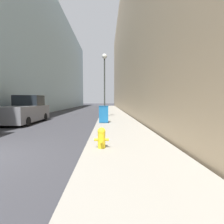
% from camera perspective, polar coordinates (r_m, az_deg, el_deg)
% --- Properties ---
extents(sidewalk_right, '(3.15, 60.00, 0.13)m').
position_cam_1_polar(sidewalk_right, '(23.03, 0.36, -0.38)').
color(sidewalk_right, gray).
rests_on(sidewalk_right, ground).
extents(building_left_glass, '(12.00, 60.00, 18.65)m').
position_cam_1_polar(building_left_glass, '(34.90, -26.80, 15.94)').
color(building_left_glass, '#99B7C6').
rests_on(building_left_glass, ground).
extents(building_right_stone, '(12.00, 60.00, 21.04)m').
position_cam_1_polar(building_right_stone, '(33.27, 13.95, 18.99)').
color(building_right_stone, tan).
rests_on(building_right_stone, ground).
extents(fire_hydrant, '(0.49, 0.38, 0.71)m').
position_cam_1_polar(fire_hydrant, '(5.97, -3.44, -8.25)').
color(fire_hydrant, yellow).
rests_on(fire_hydrant, sidewalk_right).
extents(trash_bin, '(0.68, 0.70, 1.23)m').
position_cam_1_polar(trash_bin, '(12.72, -2.73, -0.64)').
color(trash_bin, '#19609E').
rests_on(trash_bin, sidewalk_right).
extents(lamppost, '(0.46, 0.46, 6.01)m').
position_cam_1_polar(lamppost, '(16.96, -2.46, 12.22)').
color(lamppost, '#2D332D').
rests_on(lamppost, sidewalk_right).
extents(pickup_truck, '(2.21, 5.36, 2.16)m').
position_cam_1_polar(pickup_truck, '(15.16, -26.58, 0.24)').
color(pickup_truck, slate).
rests_on(pickup_truck, ground).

